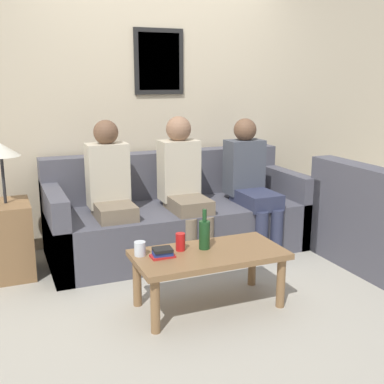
{
  "coord_description": "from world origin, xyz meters",
  "views": [
    {
      "loc": [
        -1.5,
        -3.42,
        1.56
      ],
      "look_at": [
        -0.1,
        -0.06,
        0.69
      ],
      "focal_mm": 45.0,
      "sensor_mm": 36.0,
      "label": 1
    }
  ],
  "objects_px": {
    "person_middle": "(184,182)",
    "couch_main": "(177,218)",
    "coffee_table": "(209,260)",
    "person_right": "(251,180)",
    "drinking_glass": "(140,249)",
    "wine_bottle": "(204,234)",
    "person_left": "(111,189)"
  },
  "relations": [
    {
      "from": "drinking_glass",
      "to": "person_middle",
      "type": "bearing_deg",
      "value": 53.08
    },
    {
      "from": "couch_main",
      "to": "person_right",
      "type": "bearing_deg",
      "value": -16.7
    },
    {
      "from": "couch_main",
      "to": "person_left",
      "type": "relative_size",
      "value": 1.91
    },
    {
      "from": "coffee_table",
      "to": "person_right",
      "type": "distance_m",
      "value": 1.33
    },
    {
      "from": "couch_main",
      "to": "person_middle",
      "type": "xyz_separation_m",
      "value": [
        0.0,
        -0.17,
        0.37
      ]
    },
    {
      "from": "person_middle",
      "to": "drinking_glass",
      "type": "bearing_deg",
      "value": -126.92
    },
    {
      "from": "couch_main",
      "to": "person_middle",
      "type": "bearing_deg",
      "value": -88.93
    },
    {
      "from": "person_right",
      "to": "coffee_table",
      "type": "bearing_deg",
      "value": -131.5
    },
    {
      "from": "couch_main",
      "to": "person_right",
      "type": "distance_m",
      "value": 0.76
    },
    {
      "from": "wine_bottle",
      "to": "couch_main",
      "type": "bearing_deg",
      "value": 79.03
    },
    {
      "from": "wine_bottle",
      "to": "drinking_glass",
      "type": "bearing_deg",
      "value": 174.45
    },
    {
      "from": "wine_bottle",
      "to": "drinking_glass",
      "type": "height_order",
      "value": "wine_bottle"
    },
    {
      "from": "couch_main",
      "to": "wine_bottle",
      "type": "relative_size",
      "value": 8.2
    },
    {
      "from": "coffee_table",
      "to": "person_right",
      "type": "bearing_deg",
      "value": 48.5
    },
    {
      "from": "wine_bottle",
      "to": "person_left",
      "type": "distance_m",
      "value": 1.05
    },
    {
      "from": "drinking_glass",
      "to": "person_left",
      "type": "distance_m",
      "value": 0.93
    },
    {
      "from": "couch_main",
      "to": "drinking_glass",
      "type": "bearing_deg",
      "value": -122.2
    },
    {
      "from": "couch_main",
      "to": "person_middle",
      "type": "height_order",
      "value": "person_middle"
    },
    {
      "from": "person_right",
      "to": "wine_bottle",
      "type": "bearing_deg",
      "value": -133.76
    },
    {
      "from": "couch_main",
      "to": "coffee_table",
      "type": "relative_size",
      "value": 2.25
    },
    {
      "from": "coffee_table",
      "to": "drinking_glass",
      "type": "relative_size",
      "value": 10.79
    },
    {
      "from": "person_left",
      "to": "person_middle",
      "type": "height_order",
      "value": "person_middle"
    },
    {
      "from": "person_left",
      "to": "person_right",
      "type": "height_order",
      "value": "person_left"
    },
    {
      "from": "wine_bottle",
      "to": "person_middle",
      "type": "distance_m",
      "value": 0.97
    },
    {
      "from": "wine_bottle",
      "to": "person_middle",
      "type": "height_order",
      "value": "person_middle"
    },
    {
      "from": "couch_main",
      "to": "person_left",
      "type": "bearing_deg",
      "value": -167.39
    },
    {
      "from": "couch_main",
      "to": "drinking_glass",
      "type": "height_order",
      "value": "couch_main"
    },
    {
      "from": "person_middle",
      "to": "couch_main",
      "type": "bearing_deg",
      "value": 91.07
    },
    {
      "from": "person_left",
      "to": "person_middle",
      "type": "xyz_separation_m",
      "value": [
        0.64,
        -0.02,
        0.01
      ]
    },
    {
      "from": "wine_bottle",
      "to": "person_left",
      "type": "height_order",
      "value": "person_left"
    },
    {
      "from": "couch_main",
      "to": "coffee_table",
      "type": "distance_m",
      "value": 1.18
    },
    {
      "from": "drinking_glass",
      "to": "person_right",
      "type": "distance_m",
      "value": 1.58
    }
  ]
}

